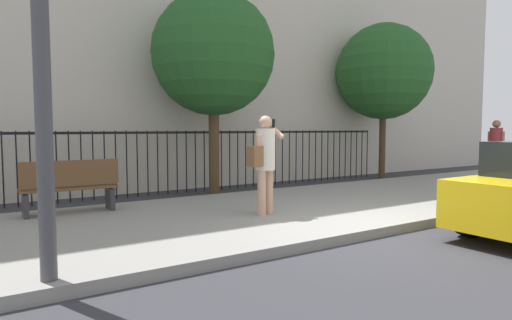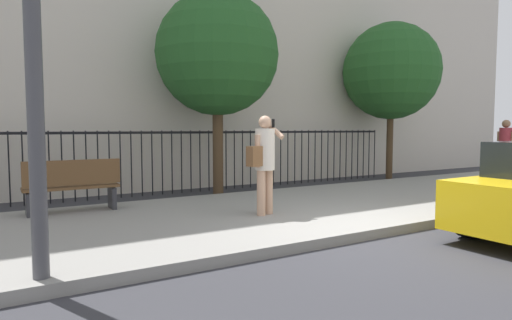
% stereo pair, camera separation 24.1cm
% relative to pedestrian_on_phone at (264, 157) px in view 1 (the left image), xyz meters
% --- Properties ---
extents(ground_plane, '(60.00, 60.00, 0.00)m').
position_rel_pedestrian_on_phone_xyz_m(ground_plane, '(0.99, -1.79, -1.15)').
color(ground_plane, '#333338').
extents(sidewalk, '(28.00, 4.40, 0.15)m').
position_rel_pedestrian_on_phone_xyz_m(sidewalk, '(0.99, 0.41, -1.08)').
color(sidewalk, gray).
rests_on(sidewalk, ground).
extents(iron_fence, '(12.03, 0.04, 1.60)m').
position_rel_pedestrian_on_phone_xyz_m(iron_fence, '(0.99, 4.11, -0.13)').
color(iron_fence, black).
rests_on(iron_fence, ground).
extents(pedestrian_on_phone, '(0.71, 0.52, 1.72)m').
position_rel_pedestrian_on_phone_xyz_m(pedestrian_on_phone, '(0.00, 0.00, 0.00)').
color(pedestrian_on_phone, tan).
rests_on(pedestrian_on_phone, sidewalk).
extents(pedestrian_walking, '(0.35, 0.49, 1.75)m').
position_rel_pedestrian_on_phone_xyz_m(pedestrian_walking, '(8.64, 0.66, 0.00)').
color(pedestrian_walking, '#936B4C').
rests_on(pedestrian_walking, sidewalk).
extents(street_bench, '(1.60, 0.45, 0.95)m').
position_rel_pedestrian_on_phone_xyz_m(street_bench, '(-2.81, 1.93, -0.50)').
color(street_bench, brown).
rests_on(street_bench, sidewalk).
extents(street_tree_near, '(3.10, 3.10, 5.05)m').
position_rel_pedestrian_on_phone_xyz_m(street_tree_near, '(7.09, 3.56, 2.34)').
color(street_tree_near, '#4C3823').
rests_on(street_tree_near, ground).
extents(street_tree_far, '(3.02, 3.02, 4.99)m').
position_rel_pedestrian_on_phone_xyz_m(street_tree_far, '(0.80, 3.43, 2.31)').
color(street_tree_far, '#4C3823').
rests_on(street_tree_far, ground).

